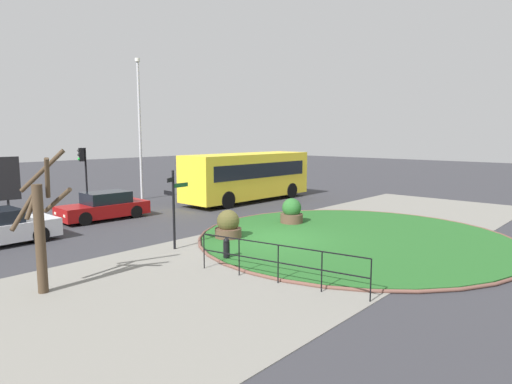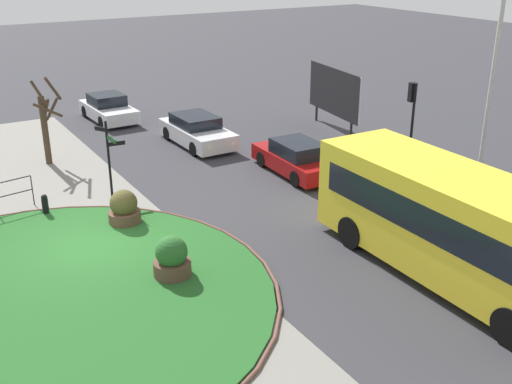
{
  "view_description": "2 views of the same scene",
  "coord_description": "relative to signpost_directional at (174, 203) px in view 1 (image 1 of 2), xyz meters",
  "views": [
    {
      "loc": [
        -13.05,
        -10.81,
        4.17
      ],
      "look_at": [
        2.67,
        3.36,
        1.4
      ],
      "focal_mm": 30.78,
      "sensor_mm": 36.0,
      "label": 1
    },
    {
      "loc": [
        17.05,
        -4.37,
        8.59
      ],
      "look_at": [
        3.51,
        3.78,
        2.25
      ],
      "focal_mm": 43.4,
      "sensor_mm": 36.0,
      "label": 2
    }
  ],
  "objects": [
    {
      "name": "planter_near_signpost",
      "position": [
        2.35,
        -0.4,
        -1.17
      ],
      "size": [
        1.06,
        1.06,
        1.21
      ],
      "color": "brown",
      "rests_on": "ground"
    },
    {
      "name": "lamppost_tall",
      "position": [
        6.4,
        11.77,
        3.06
      ],
      "size": [
        0.32,
        0.32,
        8.93
      ],
      "color": "#B7B7BC",
      "rests_on": "ground"
    },
    {
      "name": "sidewalk_paving",
      "position": [
        3.4,
        -3.43,
        -1.69
      ],
      "size": [
        32.0,
        8.92,
        0.02
      ],
      "primitive_type": "cube",
      "color": "gray",
      "rests_on": "ground"
    },
    {
      "name": "grass_kerb_ring",
      "position": [
        5.9,
        -4.04,
        -1.65
      ],
      "size": [
        12.57,
        12.57,
        0.11
      ],
      "primitive_type": "torus",
      "color": "brown",
      "rests_on": "ground"
    },
    {
      "name": "bus_yellow",
      "position": [
        10.4,
        6.08,
        -0.09
      ],
      "size": [
        9.11,
        2.78,
        2.99
      ],
      "rotation": [
        0.0,
        0.0,
        -0.01
      ],
      "color": "yellow",
      "rests_on": "ground"
    },
    {
      "name": "car_near_lane",
      "position": [
        1.21,
        7.19,
        -1.07
      ],
      "size": [
        4.33,
        1.91,
        1.36
      ],
      "rotation": [
        0.0,
        0.0,
        3.1
      ],
      "color": "maroon",
      "rests_on": "ground"
    },
    {
      "name": "railing_grass_edge",
      "position": [
        -0.38,
        -5.19,
        -0.97
      ],
      "size": [
        0.98,
        5.21,
        1.13
      ],
      "rotation": [
        0.0,
        0.0,
        4.89
      ],
      "color": "black",
      "rests_on": "ground"
    },
    {
      "name": "traffic_light_near",
      "position": [
        2.59,
        11.92,
        0.8
      ],
      "size": [
        0.48,
        0.31,
        3.41
      ],
      "rotation": [
        0.0,
        0.0,
        2.93
      ],
      "color": "black",
      "rests_on": "ground"
    },
    {
      "name": "signpost_directional",
      "position": [
        0.0,
        0.0,
        0.0
      ],
      "size": [
        1.16,
        0.9,
        2.91
      ],
      "color": "black",
      "rests_on": "ground"
    },
    {
      "name": "street_tree_bare",
      "position": [
        -5.05,
        -0.96,
        0.12
      ],
      "size": [
        1.5,
        1.36,
        3.79
      ],
      "color": "#423323",
      "rests_on": "ground"
    },
    {
      "name": "bollard_foreground",
      "position": [
        0.26,
        -2.45,
        -1.31
      ],
      "size": [
        0.22,
        0.22,
        0.77
      ],
      "color": "black",
      "rests_on": "ground"
    },
    {
      "name": "planter_kerbside",
      "position": [
        6.39,
        -0.49,
        -1.14
      ],
      "size": [
        1.05,
        1.05,
        1.25
      ],
      "color": "brown",
      "rests_on": "ground"
    },
    {
      "name": "grass_island",
      "position": [
        5.9,
        -4.04,
        -1.65
      ],
      "size": [
        12.26,
        12.26,
        0.1
      ],
      "primitive_type": "cylinder",
      "color": "#235B23",
      "rests_on": "ground"
    },
    {
      "name": "ground",
      "position": [
        3.4,
        -1.89,
        -1.7
      ],
      "size": [
        120.0,
        120.0,
        0.0
      ],
      "primitive_type": "plane",
      "color": "#333338"
    }
  ]
}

